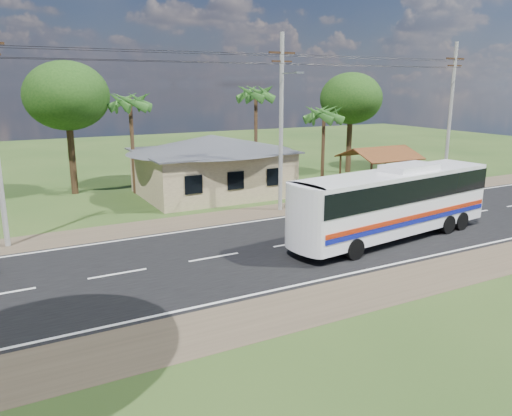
{
  "coord_description": "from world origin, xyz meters",
  "views": [
    {
      "loc": [
        -13.21,
        -20.57,
        7.93
      ],
      "look_at": [
        -1.71,
        1.0,
        1.87
      ],
      "focal_mm": 35.0,
      "sensor_mm": 36.0,
      "label": 1
    }
  ],
  "objects_px": {
    "motorcycle": "(361,200)",
    "person": "(387,187)",
    "waiting_shed": "(379,155)",
    "coach_bus": "(395,198)"
  },
  "relations": [
    {
      "from": "motorcycle",
      "to": "waiting_shed",
      "type": "bearing_deg",
      "value": -74.0
    },
    {
      "from": "person",
      "to": "waiting_shed",
      "type": "bearing_deg",
      "value": -134.11
    },
    {
      "from": "motorcycle",
      "to": "person",
      "type": "relative_size",
      "value": 0.97
    },
    {
      "from": "motorcycle",
      "to": "coach_bus",
      "type": "bearing_deg",
      "value": 131.69
    },
    {
      "from": "motorcycle",
      "to": "person",
      "type": "height_order",
      "value": "person"
    },
    {
      "from": "coach_bus",
      "to": "waiting_shed",
      "type": "bearing_deg",
      "value": 44.67
    },
    {
      "from": "motorcycle",
      "to": "person",
      "type": "xyz_separation_m",
      "value": [
        2.96,
        0.75,
        0.42
      ]
    },
    {
      "from": "coach_bus",
      "to": "person",
      "type": "bearing_deg",
      "value": 42.11
    },
    {
      "from": "waiting_shed",
      "to": "person",
      "type": "height_order",
      "value": "waiting_shed"
    },
    {
      "from": "coach_bus",
      "to": "motorcycle",
      "type": "height_order",
      "value": "coach_bus"
    }
  ]
}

